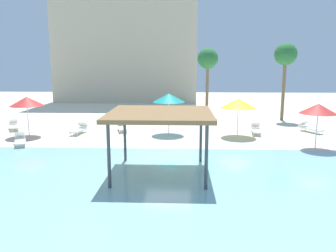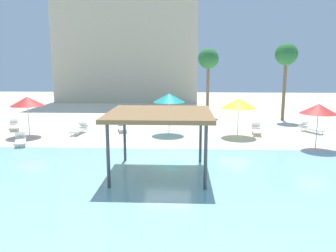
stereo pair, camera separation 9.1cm
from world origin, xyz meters
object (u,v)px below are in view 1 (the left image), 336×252
object	(u,v)px
beach_umbrella_red_1	(27,101)
lounge_chair_3	(310,128)
shade_pavilion	(160,116)
beach_umbrella_yellow_4	(238,103)
lounge_chair_1	(20,140)
beach_umbrella_teal_0	(169,98)
lounge_chair_5	(256,129)
lounge_chair_4	(79,129)
palm_tree_1	(286,56)
lounge_chair_0	(122,127)
palm_tree_0	(208,60)
lounge_chair_2	(14,125)
beach_umbrella_red_3	(318,109)

from	to	relation	value
beach_umbrella_red_1	lounge_chair_3	world-z (taller)	beach_umbrella_red_1
shade_pavilion	beach_umbrella_yellow_4	distance (m)	9.52
lounge_chair_1	lounge_chair_3	size ratio (longest dim) A/B	1.01
beach_umbrella_teal_0	beach_umbrella_red_1	bearing A→B (deg)	-173.55
shade_pavilion	beach_umbrella_yellow_4	xyz separation A→B (m)	(4.80, 8.21, -0.41)
lounge_chair_5	beach_umbrella_yellow_4	bearing A→B (deg)	-52.52
beach_umbrella_red_1	shade_pavilion	bearing A→B (deg)	-38.85
beach_umbrella_teal_0	shade_pavilion	bearing A→B (deg)	-90.38
beach_umbrella_teal_0	lounge_chair_1	world-z (taller)	beach_umbrella_teal_0
lounge_chair_4	palm_tree_1	bearing A→B (deg)	119.71
lounge_chair_0	lounge_chair_1	distance (m)	7.18
shade_pavilion	lounge_chair_0	size ratio (longest dim) A/B	2.29
lounge_chair_5	palm_tree_0	distance (m)	9.93
lounge_chair_0	lounge_chair_5	distance (m)	9.72
shade_pavilion	palm_tree_1	distance (m)	18.14
shade_pavilion	beach_umbrella_yellow_4	world-z (taller)	shade_pavilion
lounge_chair_2	lounge_chair_3	size ratio (longest dim) A/B	1.00
beach_umbrella_teal_0	lounge_chair_0	bearing A→B (deg)	165.64
beach_umbrella_teal_0	lounge_chair_4	bearing A→B (deg)	-178.82
beach_umbrella_red_1	lounge_chair_2	size ratio (longest dim) A/B	1.40
shade_pavilion	beach_umbrella_yellow_4	bearing A→B (deg)	59.66
shade_pavilion	beach_umbrella_teal_0	distance (m)	8.80
lounge_chair_3	palm_tree_1	size ratio (longest dim) A/B	0.29
shade_pavilion	lounge_chair_4	xyz separation A→B (m)	(-6.34, 8.67, -2.37)
lounge_chair_4	lounge_chair_2	bearing A→B (deg)	-94.18
beach_umbrella_teal_0	beach_umbrella_yellow_4	bearing A→B (deg)	-7.13
shade_pavilion	palm_tree_1	xyz separation A→B (m)	(9.80, 15.00, 2.83)
beach_umbrella_red_3	lounge_chair_5	size ratio (longest dim) A/B	1.37
lounge_chair_1	palm_tree_0	size ratio (longest dim) A/B	0.31
lounge_chair_1	palm_tree_1	distance (m)	21.83
lounge_chair_2	palm_tree_1	world-z (taller)	palm_tree_1
lounge_chair_2	lounge_chair_5	distance (m)	18.00
lounge_chair_0	lounge_chair_4	bearing A→B (deg)	-84.51
palm_tree_1	beach_umbrella_yellow_4	bearing A→B (deg)	-126.30
lounge_chair_3	palm_tree_1	distance (m)	7.35
beach_umbrella_red_1	palm_tree_0	distance (m)	16.29
beach_umbrella_red_3	lounge_chair_2	world-z (taller)	beach_umbrella_red_3
lounge_chair_1	palm_tree_1	size ratio (longest dim) A/B	0.30
shade_pavilion	lounge_chair_0	xyz separation A→B (m)	(-3.44, 9.70, -2.37)
beach_umbrella_yellow_4	lounge_chair_2	xyz separation A→B (m)	(-16.53, 1.65, -1.95)
lounge_chair_2	beach_umbrella_red_1	bearing A→B (deg)	15.74
beach_umbrella_teal_0	lounge_chair_4	world-z (taller)	beach_umbrella_teal_0
shade_pavilion	lounge_chair_4	distance (m)	11.00
lounge_chair_0	lounge_chair_3	distance (m)	13.75
beach_umbrella_yellow_4	lounge_chair_4	bearing A→B (deg)	177.63
lounge_chair_4	lounge_chair_5	bearing A→B (deg)	100.05
palm_tree_1	beach_umbrella_teal_0	bearing A→B (deg)	-147.51
palm_tree_0	beach_umbrella_red_1	bearing A→B (deg)	-143.74
beach_umbrella_red_1	lounge_chair_5	xyz separation A→B (m)	(15.84, 1.35, -2.07)
lounge_chair_2	lounge_chair_5	xyz separation A→B (m)	(17.98, -0.80, 0.00)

